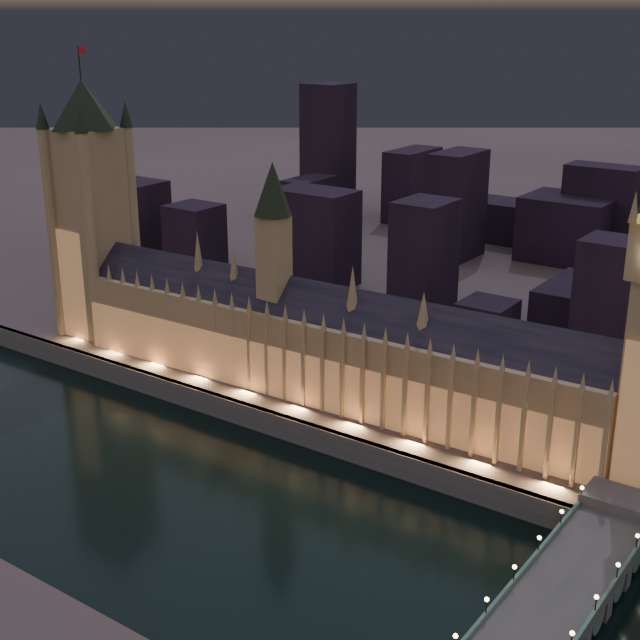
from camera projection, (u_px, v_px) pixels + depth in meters
The scene contains 6 objects.
ground_plane at pixel (197, 489), 260.73m from camera, with size 2000.00×2000.00×0.00m, color black.
embankment_wall at pixel (283, 427), 290.95m from camera, with size 2000.00×2.50×8.00m, color #3F4D41.
palace_of_westminster at pixel (319, 344), 299.59m from camera, with size 202.00×25.46×78.00m.
victoria_tower at pixel (91, 198), 347.69m from camera, with size 31.68×31.68×112.29m.
westminster_bridge at pixel (550, 617), 196.45m from camera, with size 19.64×113.00×15.90m.
city_backdrop at pixel (606, 238), 421.10m from camera, with size 490.15×215.63×82.11m.
Camera 1 is at (162.57, -166.44, 132.69)m, focal length 50.00 mm.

